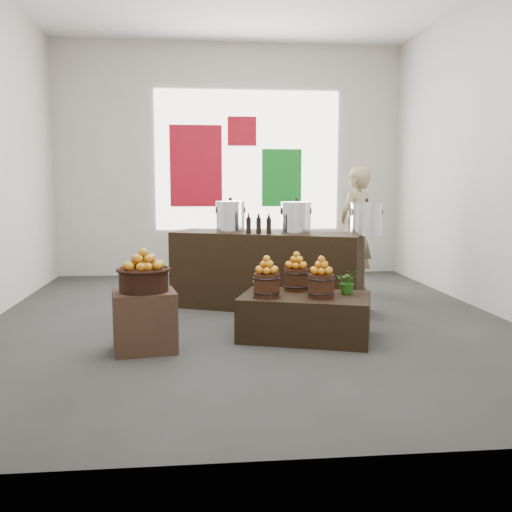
{
  "coord_description": "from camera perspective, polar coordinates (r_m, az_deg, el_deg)",
  "views": [
    {
      "loc": [
        -0.59,
        -6.56,
        1.56
      ],
      "look_at": [
        0.05,
        -0.4,
        0.8
      ],
      "focal_mm": 40.0,
      "sensor_mm": 36.0,
      "label": 1
    }
  ],
  "objects": [
    {
      "name": "deco_red_upper",
      "position": [
        10.11,
        -1.42,
        12.37
      ],
      "size": [
        0.5,
        0.04,
        0.5
      ],
      "primitive_type": "cube",
      "color": "#A80C1D",
      "rests_on": "back_wall"
    },
    {
      "name": "display_table",
      "position": [
        5.91,
        4.94,
        -6.06
      ],
      "size": [
        1.48,
        1.17,
        0.45
      ],
      "primitive_type": "cube",
      "rotation": [
        0.0,
        0.0,
        -0.32
      ],
      "color": "black",
      "rests_on": "ground"
    },
    {
      "name": "stock_pot_center",
      "position": [
        7.12,
        4.01,
        3.78
      ],
      "size": [
        0.37,
        0.37,
        0.37
      ],
      "primitive_type": "cylinder",
      "color": "silver",
      "rests_on": "counter"
    },
    {
      "name": "counter",
      "position": [
        7.28,
        1.06,
        -1.44
      ],
      "size": [
        2.49,
        1.64,
        0.97
      ],
      "primitive_type": "cube",
      "rotation": [
        0.0,
        0.0,
        -0.41
      ],
      "color": "black",
      "rests_on": "ground"
    },
    {
      "name": "shopper",
      "position": [
        8.57,
        9.89,
        2.64
      ],
      "size": [
        0.79,
        0.78,
        1.84
      ],
      "primitive_type": "imported",
      "rotation": [
        0.0,
        0.0,
        3.88
      ],
      "color": "#95845B",
      "rests_on": "ground"
    },
    {
      "name": "apples_in_bucket_front_left",
      "position": [
        5.7,
        1.07,
        -0.89
      ],
      "size": [
        0.19,
        0.19,
        0.17
      ],
      "primitive_type": null,
      "color": "#9C0705",
      "rests_on": "apple_bucket_front_left"
    },
    {
      "name": "herb_garnish_right",
      "position": [
        5.96,
        9.18,
        -2.54
      ],
      "size": [
        0.28,
        0.26,
        0.26
      ],
      "primitive_type": "imported",
      "rotation": [
        0.0,
        0.0,
        -0.29
      ],
      "color": "#1F5912",
      "rests_on": "display_table"
    },
    {
      "name": "apple_bucket_front_right",
      "position": [
        5.73,
        6.53,
        -2.99
      ],
      "size": [
        0.26,
        0.26,
        0.24
      ],
      "primitive_type": "cylinder",
      "color": "#3B1E10",
      "rests_on": "display_table"
    },
    {
      "name": "stock_pot_left",
      "position": [
        7.37,
        -2.57,
        3.9
      ],
      "size": [
        0.37,
        0.37,
        0.37
      ],
      "primitive_type": "cylinder",
      "color": "silver",
      "rests_on": "counter"
    },
    {
      "name": "deco_green_right",
      "position": [
        10.15,
        2.58,
        7.82
      ],
      "size": [
        0.7,
        0.04,
        1.0
      ],
      "primitive_type": "cube",
      "color": "#137D20",
      "rests_on": "back_wall"
    },
    {
      "name": "deco_red_left",
      "position": [
        10.04,
        -6.02,
        8.94
      ],
      "size": [
        0.9,
        0.04,
        1.4
      ],
      "primitive_type": "cube",
      "color": "#A80C1D",
      "rests_on": "back_wall"
    },
    {
      "name": "wicker_basket",
      "position": [
        5.45,
        -11.17,
        -2.42
      ],
      "size": [
        0.46,
        0.46,
        0.21
      ],
      "primitive_type": "cylinder",
      "color": "black",
      "rests_on": "crate"
    },
    {
      "name": "oil_cruets",
      "position": [
        6.99,
        0.52,
        3.33
      ],
      "size": [
        0.26,
        0.16,
        0.27
      ],
      "primitive_type": null,
      "rotation": [
        0.0,
        0.0,
        -0.41
      ],
      "color": "black",
      "rests_on": "counter"
    },
    {
      "name": "apple_bucket_front_left",
      "position": [
        5.73,
        1.06,
        -2.95
      ],
      "size": [
        0.26,
        0.26,
        0.24
      ],
      "primitive_type": "cylinder",
      "color": "#3B1E10",
      "rests_on": "display_table"
    },
    {
      "name": "herb_garnish_left",
      "position": [
        6.05,
        0.3,
        -2.33
      ],
      "size": [
        0.17,
        0.16,
        0.25
      ],
      "primitive_type": "imported",
      "rotation": [
        0.0,
        0.0,
        0.41
      ],
      "color": "#1F5912",
      "rests_on": "display_table"
    },
    {
      "name": "ground",
      "position": [
        6.77,
        -0.74,
        -6.29
      ],
      "size": [
        7.0,
        7.0,
        0.0
      ],
      "primitive_type": "plane",
      "color": "#32312F",
      "rests_on": "ground"
    },
    {
      "name": "apples_in_bucket_front_right",
      "position": [
        5.69,
        6.56,
        -0.94
      ],
      "size": [
        0.19,
        0.19,
        0.17
      ],
      "primitive_type": null,
      "color": "#9C0705",
      "rests_on": "apple_bucket_front_right"
    },
    {
      "name": "back_opening",
      "position": [
        10.09,
        -0.84,
        9.53
      ],
      "size": [
        3.2,
        0.02,
        2.4
      ],
      "primitive_type": "cube",
      "color": "white",
      "rests_on": "back_wall"
    },
    {
      "name": "apple_bucket_rear",
      "position": [
        6.09,
        4.06,
        -2.35
      ],
      "size": [
        0.26,
        0.26,
        0.24
      ],
      "primitive_type": "cylinder",
      "color": "#3B1E10",
      "rests_on": "display_table"
    },
    {
      "name": "crate",
      "position": [
        5.53,
        -11.07,
        -6.42
      ],
      "size": [
        0.65,
        0.56,
        0.57
      ],
      "primitive_type": "cube",
      "rotation": [
        0.0,
        0.0,
        0.18
      ],
      "color": "#493022",
      "rests_on": "ground"
    },
    {
      "name": "stock_pot_right",
      "position": [
        6.97,
        10.97,
        3.59
      ],
      "size": [
        0.37,
        0.37,
        0.37
      ],
      "primitive_type": "cylinder",
      "color": "silver",
      "rests_on": "counter"
    },
    {
      "name": "back_wall",
      "position": [
        10.09,
        -2.57,
        9.53
      ],
      "size": [
        6.0,
        0.04,
        4.0
      ],
      "primitive_type": "cube",
      "color": "beige",
      "rests_on": "ground"
    },
    {
      "name": "apples_in_basket",
      "position": [
        5.43,
        -11.22,
        -0.33
      ],
      "size": [
        0.36,
        0.36,
        0.19
      ],
      "primitive_type": null,
      "color": "#9C0705",
      "rests_on": "wicker_basket"
    },
    {
      "name": "apples_in_bucket_rear",
      "position": [
        6.06,
        4.07,
        -0.42
      ],
      "size": [
        0.19,
        0.19,
        0.17
      ],
      "primitive_type": null,
      "color": "#9C0705",
      "rests_on": "apple_bucket_rear"
    }
  ]
}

